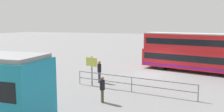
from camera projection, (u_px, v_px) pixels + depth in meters
The scene contains 6 objects.
ground_plane at pixel (153, 74), 22.82m from camera, with size 160.00×160.00×0.00m, color slate.
double_decker_bus at pixel (197, 52), 23.57m from camera, with size 11.09×4.99×3.85m.
pedestrian_near_railing at pixel (99, 70), 19.55m from camera, with size 0.34×0.36×1.79m.
pedestrian_crossing at pixel (102, 88), 14.66m from camera, with size 0.44×0.44×1.63m.
pedestrian_railing at pixel (132, 81), 16.95m from camera, with size 9.02×1.35×1.08m.
info_sign at pixel (92, 65), 18.48m from camera, with size 1.07×0.36×2.33m.
Camera 1 is at (-3.91, 22.37, 4.91)m, focal length 38.26 mm.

